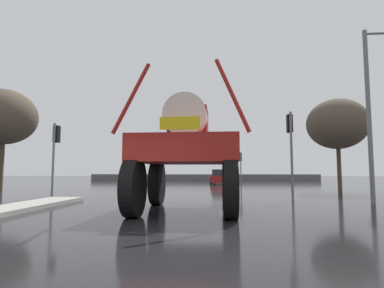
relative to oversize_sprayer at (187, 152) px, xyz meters
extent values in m
plane|color=black|center=(-1.08, 13.73, -1.98)|extent=(120.00, 120.00, 0.00)
cylinder|color=black|center=(-1.39, 1.72, -1.12)|extent=(0.41, 1.72, 1.72)
cylinder|color=black|center=(1.41, 1.70, -1.12)|extent=(0.41, 1.72, 1.72)
cylinder|color=black|center=(-1.41, -1.67, -1.12)|extent=(0.41, 1.72, 1.72)
cylinder|color=black|center=(1.39, -1.68, -1.12)|extent=(0.41, 1.72, 1.72)
cube|color=maroon|center=(0.00, 0.02, 0.04)|extent=(3.33, 4.11, 0.82)
cube|color=maroon|center=(0.00, 0.44, 1.03)|extent=(1.36, 1.48, 1.16)
cylinder|color=silver|center=(0.00, -0.57, 1.14)|extent=(1.40, 1.06, 1.40)
cylinder|color=maroon|center=(-1.50, -1.81, 1.48)|extent=(1.15, 0.13, 2.11)
cylinder|color=maroon|center=(1.47, -1.83, 1.51)|extent=(1.02, 0.13, 2.17)
cube|color=yellow|center=(-0.01, -2.05, 0.70)|extent=(1.14, 0.05, 0.36)
cube|color=maroon|center=(1.38, 21.82, -1.45)|extent=(2.12, 4.26, 0.70)
cube|color=#23282D|center=(1.36, 21.67, -0.78)|extent=(1.77, 2.25, 0.64)
cylinder|color=black|center=(0.68, 23.25, -1.68)|extent=(0.24, 0.62, 0.60)
cylinder|color=black|center=(2.37, 23.07, -1.68)|extent=(0.24, 0.62, 0.60)
cylinder|color=black|center=(0.39, 20.57, -1.68)|extent=(0.24, 0.62, 0.60)
cylinder|color=black|center=(2.08, 20.39, -1.68)|extent=(0.24, 0.62, 0.60)
cylinder|color=slate|center=(-6.93, 3.80, -0.13)|extent=(0.11, 0.11, 3.69)
cube|color=black|center=(-6.93, 4.02, 1.19)|extent=(0.24, 0.32, 0.84)
sphere|color=red|center=(-6.93, 4.21, 1.46)|extent=(0.17, 0.17, 0.17)
sphere|color=#3C2403|center=(-6.93, 4.21, 1.19)|extent=(0.17, 0.17, 0.17)
sphere|color=black|center=(-6.93, 4.21, 0.92)|extent=(0.17, 0.17, 0.17)
cylinder|color=slate|center=(4.40, 3.80, 0.06)|extent=(0.11, 0.11, 4.07)
cube|color=black|center=(4.40, 4.02, 1.57)|extent=(0.24, 0.32, 0.84)
sphere|color=red|center=(4.40, 4.21, 1.84)|extent=(0.17, 0.17, 0.17)
sphere|color=#3C2403|center=(4.40, 4.21, 1.57)|extent=(0.17, 0.17, 0.17)
sphere|color=black|center=(4.40, 4.21, 1.30)|extent=(0.17, 0.17, 0.17)
cylinder|color=slate|center=(3.38, 20.82, -0.33)|extent=(0.11, 0.11, 3.29)
cube|color=black|center=(3.38, 21.04, 0.79)|extent=(0.24, 0.32, 0.84)
sphere|color=red|center=(3.38, 21.23, 1.06)|extent=(0.17, 0.17, 0.17)
sphere|color=#3C2403|center=(3.38, 21.23, 0.79)|extent=(0.17, 0.17, 0.17)
sphere|color=black|center=(3.38, 21.23, 0.52)|extent=(0.17, 0.17, 0.17)
cylinder|color=slate|center=(7.25, 2.52, 1.65)|extent=(0.18, 0.18, 7.25)
cylinder|color=#473828|center=(-13.11, 8.41, -0.27)|extent=(0.43, 0.43, 3.41)
ellipsoid|color=brown|center=(-13.11, 8.41, 2.94)|extent=(4.30, 4.30, 3.66)
cylinder|color=#473828|center=(8.83, 9.98, -0.45)|extent=(0.26, 0.26, 3.06)
ellipsoid|color=brown|center=(8.83, 9.98, 2.42)|extent=(3.84, 3.84, 3.27)
cube|color=#59595B|center=(-1.08, 32.72, -1.53)|extent=(32.21, 0.24, 0.90)
camera|label=1|loc=(1.03, -10.46, -0.65)|focal=28.64mm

